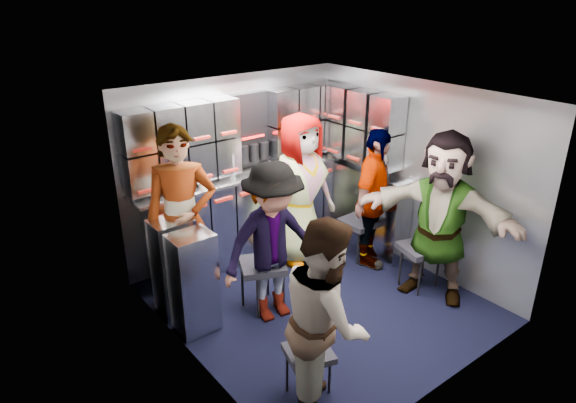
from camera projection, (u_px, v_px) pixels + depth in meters
floor at (318, 302)px, 5.25m from camera, size 3.00×3.00×0.00m
wall_back at (235, 167)px, 5.93m from camera, size 2.80×0.04×2.10m
wall_left at (188, 252)px, 4.05m from camera, size 0.04×3.00×2.10m
wall_right at (417, 177)px, 5.63m from camera, size 0.04×3.00×2.10m
ceiling at (324, 97)px, 4.43m from camera, size 2.80×3.00×0.02m
cart_bank_back at (247, 216)px, 5.99m from camera, size 2.68×0.38×0.99m
cart_bank_left at (184, 275)px, 4.79m from camera, size 0.38×0.76×0.99m
counter at (245, 175)px, 5.79m from camera, size 2.68×0.42×0.03m
locker_bank_back at (241, 133)px, 5.65m from camera, size 2.68×0.28×0.82m
locker_bank_right at (364, 127)px, 5.88m from camera, size 0.28×1.00×0.82m
right_cabinet at (365, 208)px, 6.20m from camera, size 0.28×1.20×1.00m
coffee_niche at (252, 131)px, 5.80m from camera, size 0.46×0.16×0.84m
red_latch_strip at (256, 191)px, 5.70m from camera, size 2.60×0.02×0.03m
jump_seat_near_left at (309, 355)px, 3.96m from camera, size 0.43×0.42×0.41m
jump_seat_mid_left at (263, 268)px, 5.02m from camera, size 0.55×0.54×0.50m
jump_seat_center at (290, 220)px, 6.04m from camera, size 0.48×0.47×0.49m
jump_seat_mid_right at (360, 224)px, 5.97m from camera, size 0.42×0.40×0.48m
jump_seat_near_right at (421, 250)px, 5.37m from camera, size 0.49×0.48×0.48m
attendant_standing at (182, 221)px, 4.87m from camera, size 0.80×0.70×1.85m
attendant_arc_a at (326, 320)px, 3.66m from camera, size 0.93×0.98×1.59m
attendant_arc_b at (273, 243)px, 4.75m from camera, size 1.08×0.70×1.58m
attendant_arc_c at (300, 190)px, 5.73m from camera, size 0.86×0.57×1.75m
attendant_arc_d at (374, 199)px, 5.69m from camera, size 1.01×0.74×1.60m
attendant_arc_e at (440, 217)px, 5.07m from camera, size 1.07×1.70×1.75m
bottle_left at (202, 176)px, 5.38m from camera, size 0.06×0.06×0.22m
bottle_mid at (232, 166)px, 5.58m from camera, size 0.07×0.07×0.28m
bottle_right at (307, 151)px, 6.19m from camera, size 0.07×0.07×0.22m
cup_left at (202, 182)px, 5.39m from camera, size 0.08×0.08×0.10m
cup_right at (331, 150)px, 6.43m from camera, size 0.09×0.09×0.11m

